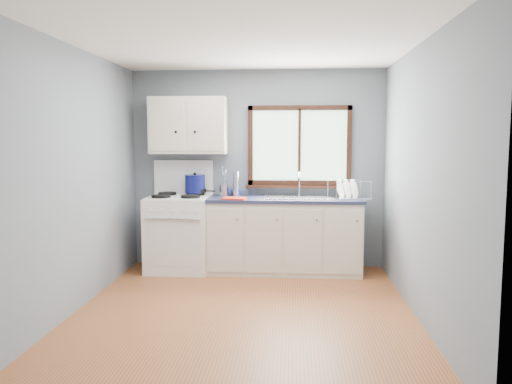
# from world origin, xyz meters

# --- Properties ---
(floor) EXTENTS (3.20, 3.60, 0.02)m
(floor) POSITION_xyz_m (0.00, 0.00, -0.01)
(floor) COLOR #9C572D
(floor) RESTS_ON ground
(ceiling) EXTENTS (3.20, 3.60, 0.02)m
(ceiling) POSITION_xyz_m (0.00, 0.00, 2.51)
(ceiling) COLOR white
(ceiling) RESTS_ON wall_back
(wall_back) EXTENTS (3.20, 0.02, 2.50)m
(wall_back) POSITION_xyz_m (0.00, 1.81, 1.25)
(wall_back) COLOR slate
(wall_back) RESTS_ON ground
(wall_front) EXTENTS (3.20, 0.02, 2.50)m
(wall_front) POSITION_xyz_m (0.00, -1.81, 1.25)
(wall_front) COLOR slate
(wall_front) RESTS_ON ground
(wall_left) EXTENTS (0.02, 3.60, 2.50)m
(wall_left) POSITION_xyz_m (-1.61, 0.00, 1.25)
(wall_left) COLOR slate
(wall_left) RESTS_ON ground
(wall_right) EXTENTS (0.02, 3.60, 2.50)m
(wall_right) POSITION_xyz_m (1.61, 0.00, 1.25)
(wall_right) COLOR slate
(wall_right) RESTS_ON ground
(gas_range) EXTENTS (0.76, 0.69, 1.36)m
(gas_range) POSITION_xyz_m (-0.95, 1.47, 0.49)
(gas_range) COLOR white
(gas_range) RESTS_ON floor
(base_cabinets) EXTENTS (1.85, 0.60, 0.88)m
(base_cabinets) POSITION_xyz_m (0.36, 1.49, 0.41)
(base_cabinets) COLOR beige
(base_cabinets) RESTS_ON floor
(countertop) EXTENTS (1.89, 0.64, 0.04)m
(countertop) POSITION_xyz_m (0.36, 1.49, 0.90)
(countertop) COLOR #1C213C
(countertop) RESTS_ON base_cabinets
(sink) EXTENTS (0.84, 0.46, 0.44)m
(sink) POSITION_xyz_m (0.54, 1.49, 0.86)
(sink) COLOR silver
(sink) RESTS_ON countertop
(window) EXTENTS (1.36, 0.10, 1.03)m
(window) POSITION_xyz_m (0.54, 1.77, 1.48)
(window) COLOR #9EC6A8
(window) RESTS_ON wall_back
(upper_cabinets) EXTENTS (0.95, 0.35, 0.70)m
(upper_cabinets) POSITION_xyz_m (-0.85, 1.63, 1.80)
(upper_cabinets) COLOR beige
(upper_cabinets) RESTS_ON wall_back
(skillet) EXTENTS (0.38, 0.28, 0.05)m
(skillet) POSITION_xyz_m (-0.75, 1.62, 0.98)
(skillet) COLOR black
(skillet) RESTS_ON gas_range
(stockpot) EXTENTS (0.29, 0.29, 0.26)m
(stockpot) POSITION_xyz_m (-0.77, 1.61, 1.07)
(stockpot) COLOR #0C104F
(stockpot) RESTS_ON gas_range
(utensil_crock) EXTENTS (0.14, 0.14, 0.38)m
(utensil_crock) POSITION_xyz_m (-0.41, 1.63, 1.00)
(utensil_crock) COLOR silver
(utensil_crock) RESTS_ON countertop
(thermos) EXTENTS (0.08, 0.08, 0.31)m
(thermos) POSITION_xyz_m (-0.25, 1.58, 1.07)
(thermos) COLOR silver
(thermos) RESTS_ON countertop
(soap_bottle) EXTENTS (0.13, 0.13, 0.25)m
(soap_bottle) POSITION_xyz_m (-0.23, 1.63, 1.05)
(soap_bottle) COLOR #1820D4
(soap_bottle) RESTS_ON countertop
(dish_towel) EXTENTS (0.30, 0.23, 0.02)m
(dish_towel) POSITION_xyz_m (-0.24, 1.29, 0.93)
(dish_towel) COLOR red
(dish_towel) RESTS_ON countertop
(dish_rack) EXTENTS (0.52, 0.44, 0.23)m
(dish_rack) POSITION_xyz_m (1.12, 1.48, 0.98)
(dish_rack) COLOR silver
(dish_rack) RESTS_ON countertop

